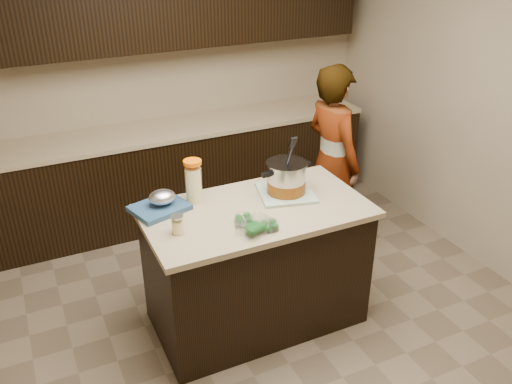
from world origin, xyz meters
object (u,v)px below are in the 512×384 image
Objects in this scene: lemonade_pitcher at (194,183)px; person at (332,161)px; stock_pot at (286,179)px; island at (256,266)px.

lemonade_pitcher is 0.18× the size of person.
lemonade_pitcher is (-0.60, 0.17, 0.02)m from stock_pot.
lemonade_pitcher is (-0.32, 0.27, 0.58)m from island.
stock_pot is at bearing 119.44° from person.
stock_pot is 0.62m from lemonade_pitcher.
person is at bearing 32.21° from island.
person reaches higher than lemonade_pitcher.
stock_pot is 0.90m from person.
island is 3.74× the size of stock_pot.
lemonade_pitcher reaches higher than island.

